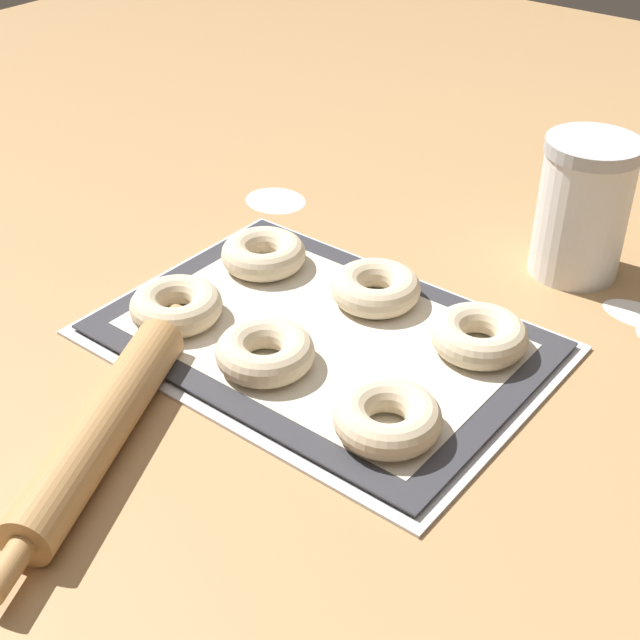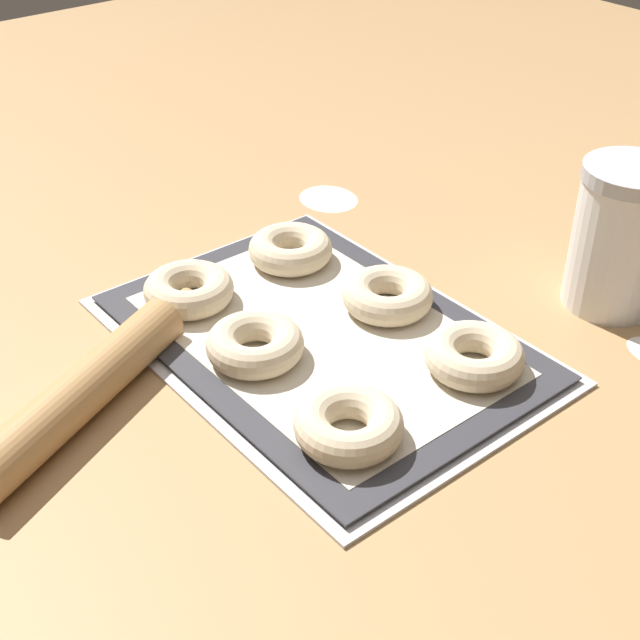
% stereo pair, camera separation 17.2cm
% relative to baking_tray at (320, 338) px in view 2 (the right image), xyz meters
% --- Properties ---
extents(ground_plane, '(2.80, 2.80, 0.00)m').
position_rel_baking_tray_xyz_m(ground_plane, '(0.00, 0.01, -0.00)').
color(ground_plane, '#A87F51').
extents(baking_tray, '(0.48, 0.34, 0.01)m').
position_rel_baking_tray_xyz_m(baking_tray, '(0.00, 0.00, 0.00)').
color(baking_tray, silver).
rests_on(baking_tray, ground_plane).
extents(baking_mat, '(0.45, 0.32, 0.00)m').
position_rel_baking_tray_xyz_m(baking_mat, '(0.00, 0.00, 0.01)').
color(baking_mat, '#333338').
rests_on(baking_mat, baking_tray).
extents(bagel_front_left, '(0.10, 0.10, 0.03)m').
position_rel_baking_tray_xyz_m(bagel_front_left, '(-0.14, -0.08, 0.02)').
color(bagel_front_left, beige).
rests_on(bagel_front_left, baking_mat).
extents(bagel_front_center, '(0.10, 0.10, 0.03)m').
position_rel_baking_tray_xyz_m(bagel_front_center, '(-0.01, -0.08, 0.02)').
color(bagel_front_center, beige).
rests_on(bagel_front_center, baking_mat).
extents(bagel_front_right, '(0.10, 0.10, 0.03)m').
position_rel_baking_tray_xyz_m(bagel_front_right, '(0.15, -0.09, 0.02)').
color(bagel_front_right, beige).
rests_on(bagel_front_right, baking_mat).
extents(bagel_back_left, '(0.10, 0.10, 0.03)m').
position_rel_baking_tray_xyz_m(bagel_back_left, '(-0.14, 0.07, 0.02)').
color(bagel_back_left, beige).
rests_on(bagel_back_left, baking_mat).
extents(bagel_back_center, '(0.10, 0.10, 0.03)m').
position_rel_baking_tray_xyz_m(bagel_back_center, '(0.01, 0.09, 0.02)').
color(bagel_back_center, beige).
rests_on(bagel_back_center, baking_mat).
extents(bagel_back_right, '(0.10, 0.10, 0.03)m').
position_rel_baking_tray_xyz_m(bagel_back_right, '(0.15, 0.08, 0.02)').
color(bagel_back_right, beige).
rests_on(bagel_back_right, baking_mat).
extents(flour_canister, '(0.11, 0.11, 0.17)m').
position_rel_baking_tray_xyz_m(flour_canister, '(0.15, 0.31, 0.08)').
color(flour_canister, white).
rests_on(flour_canister, ground_plane).
extents(rolling_pin, '(0.18, 0.36, 0.05)m').
position_rel_baking_tray_xyz_m(rolling_pin, '(-0.05, -0.26, 0.02)').
color(rolling_pin, '#AD7F4C').
rests_on(rolling_pin, ground_plane).
extents(flour_patch_near, '(0.09, 0.08, 0.00)m').
position_rel_baking_tray_xyz_m(flour_patch_near, '(-0.26, 0.23, -0.00)').
color(flour_patch_near, white).
rests_on(flour_patch_near, ground_plane).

